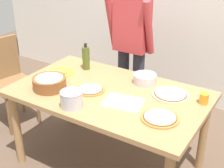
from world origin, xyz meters
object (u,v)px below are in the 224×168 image
pizza_raw_on_board (171,94)px  steel_pot (72,99)px  person_cook (132,42)px  popcorn_bowl (49,82)px  dining_table (109,101)px  chair_wooden_left (9,77)px  pizza_cooked_on_tray (160,118)px  plate_with_slice (60,72)px  cutting_board_white (123,102)px  pizza_second_cooked (90,89)px  cup_orange (204,98)px  olive_oil_bottle (86,58)px  mixing_bowl_steel (145,79)px

pizza_raw_on_board → steel_pot: 0.80m
person_cook → popcorn_bowl: (-0.25, -0.97, -0.12)m
dining_table → person_cook: bearing=105.2°
chair_wooden_left → pizza_cooked_on_tray: chair_wooden_left is taller
pizza_raw_on_board → steel_pot: bearing=-135.2°
plate_with_slice → popcorn_bowl: popcorn_bowl is taller
cutting_board_white → pizza_second_cooked: bearing=173.1°
cutting_board_white → dining_table: bearing=152.4°
dining_table → cup_orange: 0.77m
plate_with_slice → olive_oil_bottle: (0.15, 0.21, 0.11)m
pizza_cooked_on_tray → plate_with_slice: 1.14m
olive_oil_bottle → cutting_board_white: olive_oil_bottle is taller
cutting_board_white → plate_with_slice: bearing=167.3°
steel_pot → cup_orange: (0.83, 0.57, -0.02)m
chair_wooden_left → olive_oil_bottle: olive_oil_bottle is taller
person_cook → pizza_second_cooked: bearing=-85.6°
dining_table → mixing_bowl_steel: mixing_bowl_steel is taller
pizza_raw_on_board → cup_orange: cup_orange is taller
cup_orange → mixing_bowl_steel: bearing=170.9°
plate_with_slice → popcorn_bowl: (0.13, -0.28, 0.05)m
dining_table → cutting_board_white: bearing=-27.6°
mixing_bowl_steel → olive_oil_bottle: olive_oil_bottle is taller
pizza_raw_on_board → pizza_cooked_on_tray: bearing=-79.0°
pizza_raw_on_board → popcorn_bowl: 1.01m
mixing_bowl_steel → steel_pot: (-0.28, -0.66, 0.03)m
pizza_cooked_on_tray → popcorn_bowl: size_ratio=0.98×
pizza_cooked_on_tray → popcorn_bowl: bearing=-177.0°
pizza_cooked_on_tray → pizza_second_cooked: (-0.67, 0.10, -0.00)m
cutting_board_white → person_cook: bearing=115.1°
pizza_second_cooked → popcorn_bowl: size_ratio=0.86×
olive_oil_bottle → steel_pot: size_ratio=1.48×
cup_orange → olive_oil_bottle: bearing=176.8°
popcorn_bowl → cup_orange: 1.25m
pizza_second_cooked → olive_oil_bottle: olive_oil_bottle is taller
person_cook → popcorn_bowl: bearing=-104.4°
popcorn_bowl → cup_orange: popcorn_bowl is taller
pizza_second_cooked → cutting_board_white: bearing=-6.9°
mixing_bowl_steel → chair_wooden_left: bearing=-171.3°
pizza_second_cooked → popcorn_bowl: popcorn_bowl is taller
chair_wooden_left → pizza_cooked_on_tray: size_ratio=3.45×
person_cook → chair_wooden_left: (-1.11, -0.68, -0.40)m
dining_table → cutting_board_white: (0.20, -0.10, 0.10)m
chair_wooden_left → cutting_board_white: size_ratio=3.17×
pizza_cooked_on_tray → olive_oil_bottle: (-0.97, 0.45, 0.10)m
dining_table → pizza_second_cooked: (-0.14, -0.06, 0.10)m
dining_table → mixing_bowl_steel: size_ratio=8.00×
chair_wooden_left → pizza_second_cooked: size_ratio=3.95×
pizza_cooked_on_tray → pizza_raw_on_board: bearing=101.0°
dining_table → pizza_cooked_on_tray: size_ratio=5.82×
pizza_raw_on_board → mixing_bowl_steel: 0.30m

